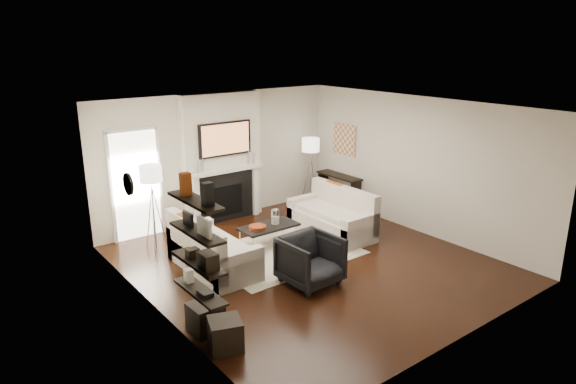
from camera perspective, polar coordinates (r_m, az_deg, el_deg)
room_envelope at (r=8.54m, az=2.45°, el=0.37°), size 6.00×6.00×6.00m
chimney_breast at (r=10.83m, az=-7.36°, el=3.76°), size 1.80×0.25×2.70m
fireplace_surround at (r=10.93m, az=-6.84°, el=-0.60°), size 1.30×0.02×1.04m
firebox at (r=10.95m, az=-6.82°, el=-0.96°), size 0.75×0.02×0.65m
mantel_pilaster_l at (r=10.57m, az=-10.11°, el=-1.19°), size 0.12×0.08×1.10m
mantel_pilaster_r at (r=11.27m, az=-3.63°, el=0.17°), size 0.12×0.08×1.10m
mantel_shelf at (r=10.73m, az=-6.81°, el=2.40°), size 1.70×0.18×0.07m
tv_body at (r=10.61m, az=-7.01°, el=5.88°), size 1.20×0.06×0.70m
tv_screen at (r=10.58m, az=-6.92°, el=5.85°), size 1.10×0.00×0.62m
candlestick_l_tall at (r=10.43m, az=-9.47°, el=2.92°), size 0.04×0.04×0.30m
candlestick_l_short at (r=10.38m, az=-10.09°, el=2.65°), size 0.04×0.04×0.24m
candlestick_r_tall at (r=10.98m, az=-4.41°, el=3.78°), size 0.04×0.04×0.30m
candlestick_r_short at (r=11.05m, az=-3.84°, el=3.73°), size 0.04×0.04×0.24m
hallway_panel at (r=10.23m, az=-16.56°, el=0.69°), size 0.90×0.02×2.10m
door_trim_l at (r=10.06m, az=-19.05°, el=0.20°), size 0.06×0.06×2.16m
door_trim_r at (r=10.38m, az=-14.07°, el=1.12°), size 0.06×0.06×2.16m
door_trim_top at (r=9.98m, az=-17.03°, el=6.63°), size 1.02×0.06×0.06m
rug at (r=9.41m, az=-0.81°, el=-6.74°), size 2.60×2.00×0.01m
loveseat_left_base at (r=8.79m, az=-8.26°, el=-7.22°), size 0.85×1.80×0.42m
loveseat_left_back at (r=8.53m, az=-10.32°, el=-5.80°), size 0.18×1.80×0.80m
loveseat_left_arm_n at (r=8.12m, az=-5.44°, el=-8.53°), size 0.85×0.18×0.60m
loveseat_left_arm_s at (r=9.43m, az=-10.72°, el=-5.08°), size 0.85×0.18×0.60m
loveseat_left_cushion at (r=8.72m, az=-8.05°, el=-5.58°), size 0.63×1.44×0.10m
pillow_left_orange at (r=8.71m, az=-11.30°, el=-3.94°), size 0.10×0.42×0.42m
pillow_left_charcoal at (r=8.21m, az=-9.41°, el=-5.20°), size 0.10×0.40×0.40m
loveseat_right_base at (r=10.25m, az=4.81°, el=-3.56°), size 0.85×1.80×0.42m
loveseat_right_back at (r=10.36m, az=6.22°, el=-1.52°), size 0.18×1.80×0.80m
loveseat_right_arm_n at (r=9.68m, az=8.04°, el=-4.36°), size 0.85×0.18×0.60m
loveseat_right_arm_s at (r=10.80m, az=1.93°, el=-1.94°), size 0.85×0.18×0.60m
loveseat_right_cushion at (r=10.13m, az=4.63°, el=-2.24°), size 0.63×1.44×0.10m
pillow_right_orange at (r=10.51m, az=5.13°, el=-0.06°), size 0.10×0.42×0.42m
pillow_right_charcoal at (r=10.10m, az=7.43°, el=-0.90°), size 0.10×0.40×0.40m
coffee_table at (r=9.55m, az=-2.16°, el=-3.86°), size 1.10×0.55×0.04m
coffee_leg_nw at (r=9.19m, az=-3.90°, el=-6.13°), size 0.02×0.02×0.38m
coffee_leg_ne at (r=9.74m, az=1.02°, el=-4.75°), size 0.02×0.02×0.38m
coffee_leg_sw at (r=9.54m, az=-5.37°, el=-5.30°), size 0.02×0.02×0.38m
coffee_leg_se at (r=10.06m, az=-0.54°, el=-4.02°), size 0.02×0.02×0.38m
hurricane_glass at (r=9.57m, az=-1.43°, el=-2.77°), size 0.16×0.16×0.28m
hurricane_candle at (r=9.59m, az=-1.43°, el=-3.14°), size 0.10×0.10×0.15m
copper_bowl at (r=9.40m, az=-3.40°, el=-3.92°), size 0.32×0.32×0.05m
armchair at (r=8.16m, az=2.53°, el=-7.34°), size 0.87×0.82×0.86m
lamp_left_post at (r=9.67m, az=-14.65°, el=-2.88°), size 0.02×0.02×1.20m
lamp_left_shade at (r=9.43m, az=-15.02°, el=2.00°), size 0.40×0.40×0.30m
lamp_left_leg_a at (r=9.71m, az=-14.05°, el=-2.75°), size 0.25×0.02×1.23m
lamp_left_leg_b at (r=9.74m, az=-15.17°, el=-2.79°), size 0.14×0.22×1.23m
lamp_left_leg_c at (r=9.57m, az=-14.72°, el=-3.09°), size 0.14×0.22×1.23m
lamp_right_post at (r=11.81m, az=2.48°, el=1.22°), size 0.02×0.02×1.20m
lamp_right_shade at (r=11.61m, az=2.54°, el=5.26°), size 0.40×0.40×0.30m
lamp_right_leg_a at (r=11.88m, az=2.89°, el=1.30°), size 0.25×0.02×1.23m
lamp_right_leg_b at (r=11.84m, az=1.98°, el=1.27°), size 0.14×0.22×1.23m
lamp_right_leg_c at (r=11.70m, az=2.58°, el=1.07°), size 0.14×0.22×1.23m
console_top at (r=11.81m, az=5.71°, el=1.81°), size 0.35×1.20×0.04m
console_leg_n at (r=11.54m, az=7.52°, el=-0.56°), size 0.30×0.04×0.71m
console_leg_s at (r=12.30m, az=3.91°, el=0.65°), size 0.30×0.04×0.71m
wall_art at (r=11.76m, az=6.30°, el=5.82°), size 0.03×0.70×0.70m
shelf_bottom at (r=6.65m, az=-9.74°, el=-10.88°), size 0.25×1.00×0.03m
shelf_lower at (r=6.47m, az=-9.92°, el=-7.74°), size 0.25×1.00×0.04m
shelf_upper at (r=6.32m, az=-10.10°, el=-4.44°), size 0.25×1.00×0.04m
shelf_top at (r=6.19m, az=-10.28°, el=-0.98°), size 0.25×1.00×0.04m
decor_magfile_a at (r=5.87m, az=-8.92°, el=-0.27°), size 0.12×0.10×0.28m
decor_magfile_b at (r=6.34m, az=-11.31°, el=0.87°), size 0.12×0.10×0.28m
decor_frame_a at (r=6.11m, az=-9.27°, el=-3.88°), size 0.04×0.30×0.22m
decor_frame_b at (r=6.47m, az=-11.05°, el=-2.98°), size 0.04×0.22×0.18m
decor_wine_rack at (r=6.23m, az=-8.89°, el=-7.53°), size 0.18×0.25×0.20m
decor_box_small at (r=6.56m, az=-10.56°, el=-6.68°), size 0.15×0.12×0.12m
decor_books at (r=6.52m, az=-9.17°, el=-11.03°), size 0.14×0.20×0.05m
decor_box_tall at (r=6.84m, az=-10.97°, el=-9.13°), size 0.10×0.10×0.18m
clock_rim at (r=7.89m, az=-17.33°, el=0.85°), size 0.04×0.34×0.34m
clock_face at (r=7.89m, az=-17.16°, el=0.88°), size 0.01×0.29×0.29m
ottoman_near at (r=7.09m, az=-9.16°, el=-13.59°), size 0.41×0.41×0.40m
ottoman_far at (r=6.70m, az=-6.98°, el=-15.43°), size 0.51×0.51×0.40m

